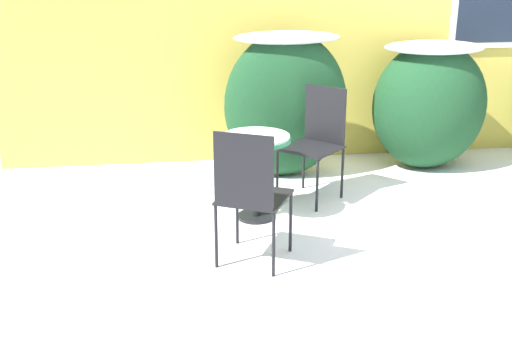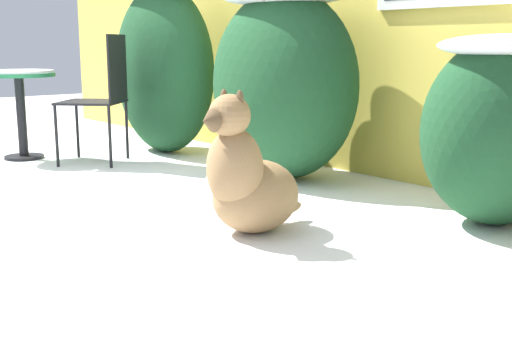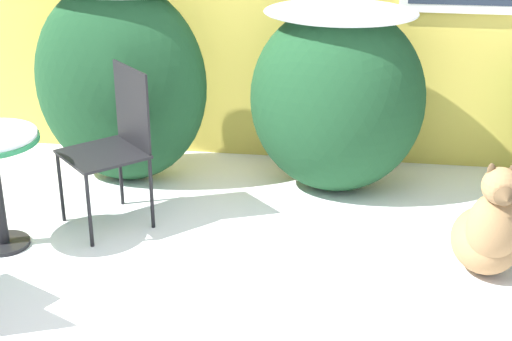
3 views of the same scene
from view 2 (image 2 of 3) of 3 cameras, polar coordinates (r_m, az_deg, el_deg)
ground_plane at (r=4.09m, az=-18.95°, el=-2.67°), size 16.00×16.00×0.00m
shrub_left at (r=5.68m, az=-8.26°, el=9.24°), size 1.22×0.64×1.44m
shrub_middle at (r=4.50m, az=2.44°, el=8.06°), size 1.19×0.84×1.31m
shrub_right at (r=3.57m, az=21.07°, el=3.89°), size 0.74×0.99×0.99m
patio_table at (r=5.62m, az=-20.28°, el=6.76°), size 0.58×0.58×0.73m
patio_chair_near_table at (r=5.23m, az=-13.54°, el=6.73°), size 0.65×0.65×1.01m
dog at (r=3.18m, az=-0.71°, el=-1.02°), size 0.42×0.68×0.73m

